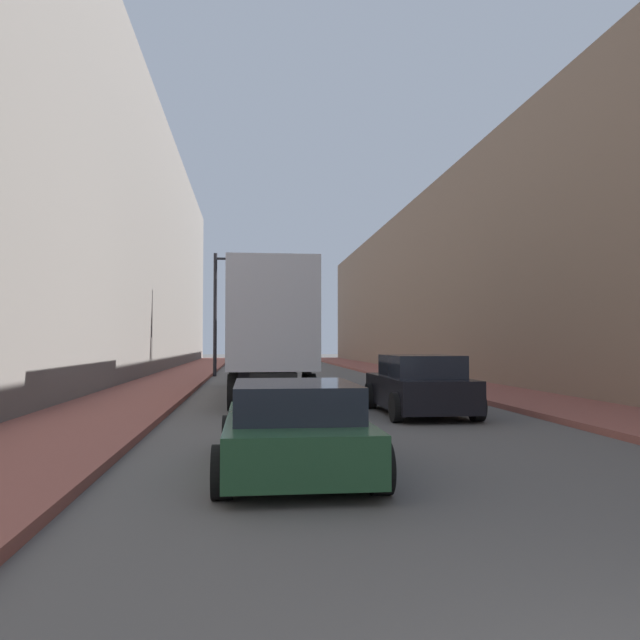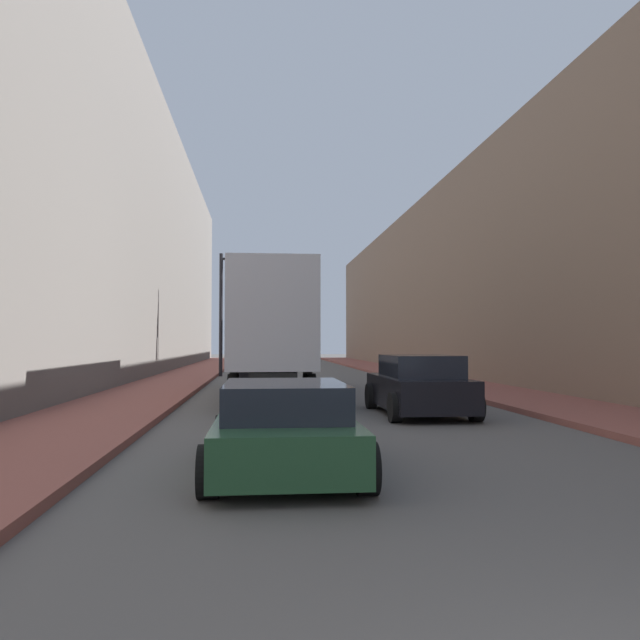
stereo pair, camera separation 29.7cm
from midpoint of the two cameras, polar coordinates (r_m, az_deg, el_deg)
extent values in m
cube|color=brown|center=(32.52, 9.60, -5.19)|extent=(3.19, 80.00, 0.15)
cube|color=brown|center=(31.63, -12.38, -5.26)|extent=(3.19, 80.00, 0.15)
cube|color=#846B56|center=(34.15, 17.03, 3.98)|extent=(6.00, 80.00, 10.82)
cube|color=#66605B|center=(33.02, -20.30, 8.67)|extent=(6.00, 80.00, 15.88)
cube|color=silver|center=(20.92, -4.19, 0.03)|extent=(2.45, 9.97, 3.04)
cube|color=black|center=(20.93, -4.21, -4.54)|extent=(1.22, 9.97, 0.24)
cube|color=black|center=(27.03, -4.49, -2.87)|extent=(2.45, 2.29, 2.95)
cylinder|color=black|center=(17.18, -7.53, -6.57)|extent=(0.25, 1.00, 1.00)
cylinder|color=black|center=(17.24, -0.34, -6.57)|extent=(0.25, 1.00, 1.00)
cylinder|color=black|center=(18.38, -7.40, -6.28)|extent=(0.25, 1.00, 1.00)
cylinder|color=black|center=(18.43, -0.67, -6.28)|extent=(0.25, 1.00, 1.00)
cylinder|color=black|center=(27.07, -6.78, -4.93)|extent=(0.25, 1.00, 1.00)
cylinder|color=black|center=(27.10, -2.22, -4.94)|extent=(0.25, 1.00, 1.00)
cube|color=#234C2D|center=(9.17, -2.39, -10.60)|extent=(1.90, 4.31, 0.62)
cube|color=#1E232D|center=(8.89, -2.31, -7.28)|extent=(1.67, 2.37, 0.48)
cylinder|color=black|center=(10.63, -8.03, -10.32)|extent=(0.25, 0.64, 0.64)
cylinder|color=black|center=(10.72, 2.34, -10.27)|extent=(0.25, 0.64, 0.64)
cylinder|color=black|center=(7.67, -9.05, -13.53)|extent=(0.25, 0.64, 0.64)
cylinder|color=black|center=(7.79, 5.43, -13.36)|extent=(0.25, 0.64, 0.64)
cube|color=black|center=(16.40, 9.48, -6.48)|extent=(1.92, 4.43, 0.78)
cube|color=#1E232D|center=(16.15, 9.67, -4.17)|extent=(1.69, 2.43, 0.56)
cylinder|color=black|center=(17.68, 5.18, -6.93)|extent=(0.25, 0.70, 0.70)
cylinder|color=black|center=(18.13, 11.18, -6.78)|extent=(0.25, 0.70, 0.70)
cylinder|color=black|center=(14.63, 7.47, -7.93)|extent=(0.25, 0.70, 0.70)
cylinder|color=black|center=(15.17, 14.60, -7.68)|extent=(0.25, 0.70, 0.70)
cylinder|color=black|center=(34.92, -8.81, 0.49)|extent=(0.20, 0.20, 6.81)
cube|color=black|center=(35.15, -4.27, 5.54)|extent=(5.51, 0.12, 0.12)
cube|color=black|center=(35.08, -5.78, 4.72)|extent=(0.30, 0.24, 0.90)
sphere|color=gold|center=(34.94, -5.78, 4.75)|extent=(0.18, 0.18, 0.18)
cube|color=black|center=(35.12, -2.77, 4.71)|extent=(0.30, 0.24, 0.90)
sphere|color=gold|center=(34.95, -2.76, 4.28)|extent=(0.18, 0.18, 0.18)
camera|label=1|loc=(0.15, -89.50, -0.02)|focal=35.00mm
camera|label=2|loc=(0.15, 90.50, 0.02)|focal=35.00mm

